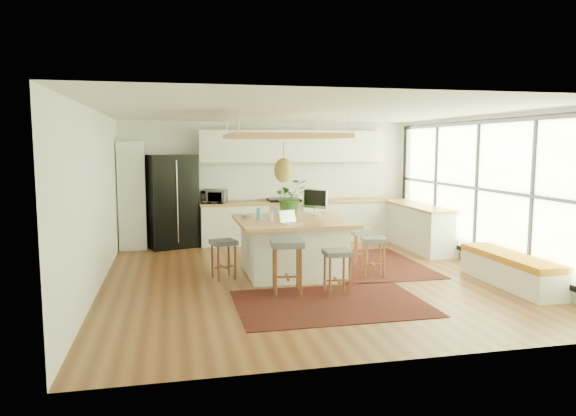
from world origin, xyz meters
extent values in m
plane|color=brown|center=(0.00, 0.00, 0.00)|extent=(7.00, 7.00, 0.00)
plane|color=white|center=(0.00, 0.00, 2.70)|extent=(7.00, 7.00, 0.00)
plane|color=white|center=(0.00, 3.50, 1.35)|extent=(6.50, 0.00, 6.50)
plane|color=white|center=(0.00, -3.50, 1.35)|extent=(6.50, 0.00, 6.50)
plane|color=white|center=(-3.25, 0.00, 1.35)|extent=(0.00, 7.00, 7.00)
plane|color=white|center=(3.25, 0.00, 1.35)|extent=(0.00, 7.00, 7.00)
cube|color=white|center=(-2.95, 3.18, 1.12)|extent=(0.55, 0.60, 2.25)
cube|color=white|center=(0.55, 3.18, 0.44)|extent=(4.20, 0.60, 0.88)
cube|color=#AA703C|center=(0.55, 3.18, 0.90)|extent=(4.24, 0.64, 0.05)
cube|color=white|center=(0.55, 3.48, 1.35)|extent=(4.20, 0.02, 0.80)
cube|color=white|center=(0.55, 3.32, 2.15)|extent=(4.20, 0.34, 0.70)
cube|color=white|center=(2.93, 2.00, 0.44)|extent=(0.60, 2.50, 0.88)
cube|color=#AA703C|center=(2.93, 2.00, 0.90)|extent=(0.64, 2.54, 0.05)
cube|color=black|center=(-0.03, -1.50, 0.01)|extent=(2.60, 1.80, 0.01)
cube|color=black|center=(1.37, 0.65, 0.01)|extent=(1.80, 2.60, 0.01)
imported|color=#A5A5AA|center=(-1.25, 3.14, 1.10)|extent=(0.58, 0.44, 0.35)
imported|color=#1E4C19|center=(-0.09, 0.85, 1.18)|extent=(0.74, 0.79, 0.50)
imported|color=silver|center=(-0.88, 0.77, 0.96)|extent=(0.24, 0.24, 0.05)
cylinder|color=#38ABE2|center=(-0.71, 0.43, 1.03)|extent=(0.07, 0.07, 0.19)
cylinder|color=white|center=(-0.56, 0.18, 1.03)|extent=(0.07, 0.07, 0.19)
camera|label=1|loc=(-2.13, -8.24, 2.16)|focal=32.81mm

